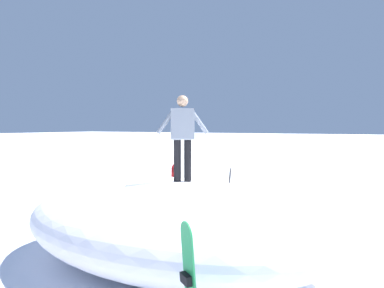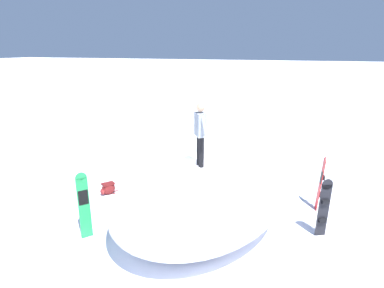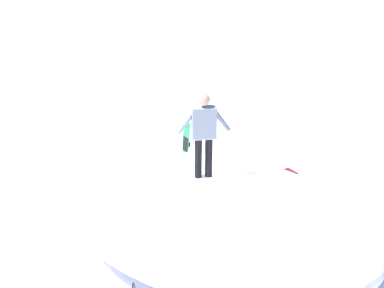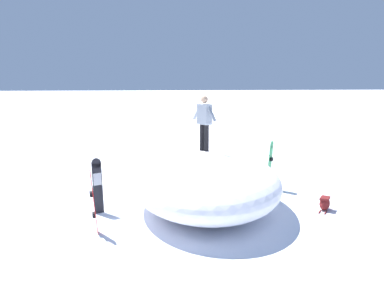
{
  "view_description": "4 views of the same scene",
  "coord_description": "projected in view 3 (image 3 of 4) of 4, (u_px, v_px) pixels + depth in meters",
  "views": [
    {
      "loc": [
        -5.39,
        -3.24,
        2.76
      ],
      "look_at": [
        0.46,
        0.0,
        2.42
      ],
      "focal_mm": 33.98,
      "sensor_mm": 36.0,
      "label": 1
    },
    {
      "loc": [
        3.36,
        -8.07,
        4.7
      ],
      "look_at": [
        0.11,
        1.01,
        2.04
      ],
      "focal_mm": 33.16,
      "sensor_mm": 36.0,
      "label": 2
    },
    {
      "loc": [
        8.26,
        3.58,
        6.0
      ],
      "look_at": [
        1.16,
        0.31,
        2.59
      ],
      "focal_mm": 45.95,
      "sensor_mm": 36.0,
      "label": 3
    },
    {
      "loc": [
        2.28,
        12.39,
        3.85
      ],
      "look_at": [
        0.99,
        0.54,
        1.94
      ],
      "focal_mm": 38.62,
      "sensor_mm": 36.0,
      "label": 4
    }
  ],
  "objects": [
    {
      "name": "ground",
      "position": [
        201.0,
        232.0,
        10.65
      ],
      "size": [
        240.0,
        240.0,
        0.0
      ],
      "primitive_type": "plane",
      "color": "white"
    },
    {
      "name": "snow_mound",
      "position": [
        215.0,
        217.0,
        9.61
      ],
      "size": [
        4.67,
        6.75,
        1.69
      ],
      "primitive_type": "ellipsoid",
      "rotation": [
        0.0,
        0.0,
        1.52
      ],
      "color": "white",
      "rests_on": "ground"
    },
    {
      "name": "snowboarder_standing",
      "position": [
        204.0,
        131.0,
        8.99
      ],
      "size": [
        0.63,
        0.88,
        1.65
      ],
      "color": "black",
      "rests_on": "snow_mound"
    },
    {
      "name": "snowboard_tertiary_upright",
      "position": [
        186.0,
        150.0,
        12.42
      ],
      "size": [
        0.29,
        0.32,
        1.71
      ],
      "color": "#1E8C47",
      "rests_on": "ground"
    },
    {
      "name": "backpack_near",
      "position": [
        289.0,
        178.0,
        12.51
      ],
      "size": [
        0.56,
        0.69,
        0.4
      ],
      "color": "maroon",
      "rests_on": "ground"
    }
  ]
}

